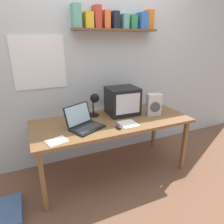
# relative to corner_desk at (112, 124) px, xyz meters

# --- Properties ---
(ground_plane) EXTENTS (12.00, 12.00, 0.00)m
(ground_plane) POSITION_rel_corner_desk_xyz_m (0.00, 0.00, -0.66)
(ground_plane) COLOR brown
(back_wall) EXTENTS (5.60, 0.24, 2.60)m
(back_wall) POSITION_rel_corner_desk_xyz_m (0.00, 0.53, 0.66)
(back_wall) COLOR silver
(back_wall) RESTS_ON ground_plane
(corner_desk) EXTENTS (1.82, 0.76, 0.71)m
(corner_desk) POSITION_rel_corner_desk_xyz_m (0.00, 0.00, 0.00)
(corner_desk) COLOR brown
(corner_desk) RESTS_ON ground_plane
(crt_monitor) EXTENTS (0.38, 0.34, 0.34)m
(crt_monitor) POSITION_rel_corner_desk_xyz_m (0.21, 0.15, 0.22)
(crt_monitor) COLOR black
(crt_monitor) RESTS_ON corner_desk
(laptop) EXTENTS (0.43, 0.41, 0.24)m
(laptop) POSITION_rel_corner_desk_xyz_m (-0.36, -0.06, 0.11)
(laptop) COLOR black
(laptop) RESTS_ON corner_desk
(desk_lamp) EXTENTS (0.13, 0.19, 0.30)m
(desk_lamp) POSITION_rel_corner_desk_xyz_m (-0.15, 0.18, 0.25)
(desk_lamp) COLOR black
(desk_lamp) RESTS_ON corner_desk
(juice_glass) EXTENTS (0.07, 0.07, 0.14)m
(juice_glass) POSITION_rel_corner_desk_xyz_m (0.66, 0.06, 0.12)
(juice_glass) COLOR white
(juice_glass) RESTS_ON corner_desk
(space_heater) EXTENTS (0.19, 0.15, 0.27)m
(space_heater) POSITION_rel_corner_desk_xyz_m (0.54, -0.05, 0.19)
(space_heater) COLOR silver
(space_heater) RESTS_ON corner_desk
(computer_mouse) EXTENTS (0.08, 0.11, 0.03)m
(computer_mouse) POSITION_rel_corner_desk_xyz_m (-0.02, -0.23, 0.07)
(computer_mouse) COLOR #232326
(computer_mouse) RESTS_ON corner_desk
(loose_paper_near_laptop) EXTENTS (0.26, 0.25, 0.00)m
(loose_paper_near_laptop) POSITION_rel_corner_desk_xyz_m (0.74, 0.21, 0.06)
(loose_paper_near_laptop) COLOR white
(loose_paper_near_laptop) RESTS_ON corner_desk
(printed_handout) EXTENTS (0.22, 0.19, 0.00)m
(printed_handout) POSITION_rel_corner_desk_xyz_m (-0.68, -0.26, 0.06)
(printed_handout) COLOR white
(printed_handout) RESTS_ON corner_desk
(open_notebook) EXTENTS (0.19, 0.22, 0.00)m
(open_notebook) POSITION_rel_corner_desk_xyz_m (0.12, -0.18, 0.06)
(open_notebook) COLOR silver
(open_notebook) RESTS_ON corner_desk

